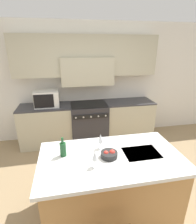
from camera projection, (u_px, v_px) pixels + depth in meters
ground_plane at (109, 206)px, 2.52m from camera, size 10.00×10.00×0.00m
back_cabinetry at (86, 73)px, 4.02m from camera, size 10.00×0.46×2.70m
back_counter at (89, 122)px, 4.19m from camera, size 3.11×0.62×0.93m
range_stove at (89, 122)px, 4.17m from camera, size 0.83×0.70×0.93m
microwave at (47, 98)px, 3.80m from camera, size 0.51×0.41×0.35m
kitchen_island at (110, 185)px, 2.29m from camera, size 1.74×0.97×0.91m
wine_bottle at (63, 149)px, 2.11m from camera, size 0.08×0.08×0.25m
wine_glass_near at (95, 156)px, 1.89m from camera, size 0.07×0.07×0.21m
wine_glass_far at (101, 139)px, 2.24m from camera, size 0.07×0.07×0.21m
fruit_bowl at (109, 154)px, 2.10m from camera, size 0.20×0.20×0.09m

